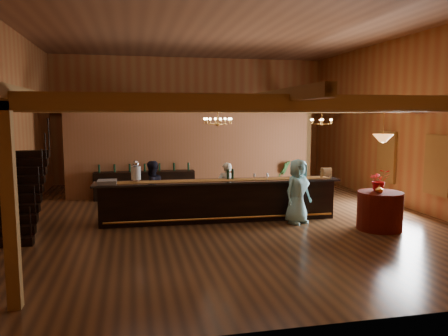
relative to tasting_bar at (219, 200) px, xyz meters
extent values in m
plane|color=brown|center=(0.28, 0.59, -0.59)|extent=(14.00, 14.00, 0.00)
plane|color=brown|center=(0.28, 0.59, 4.91)|extent=(14.00, 14.00, 0.00)
cube|color=#945C2D|center=(0.28, 7.59, 2.16)|extent=(12.00, 0.10, 5.50)
cube|color=#945C2D|center=(0.28, -6.41, 2.16)|extent=(12.00, 0.10, 5.50)
cube|color=#945C2D|center=(-5.72, 0.59, 2.16)|extent=(0.10, 14.00, 5.50)
cube|color=#945C2D|center=(6.28, 0.59, 2.16)|extent=(0.10, 14.00, 5.50)
cube|color=brown|center=(0.28, -4.91, 2.61)|extent=(11.90, 0.20, 0.28)
cube|color=brown|center=(0.28, -2.41, 2.61)|extent=(11.90, 0.20, 0.28)
cube|color=brown|center=(0.28, 0.09, 2.61)|extent=(11.90, 0.20, 0.28)
cube|color=brown|center=(0.28, 2.59, 2.61)|extent=(11.90, 0.20, 0.28)
cube|color=brown|center=(0.28, 5.09, 2.61)|extent=(11.90, 0.20, 0.28)
cube|color=brown|center=(0.28, 7.39, 2.61)|extent=(11.90, 0.20, 0.28)
cube|color=brown|center=(-4.22, 0.59, 2.75)|extent=(0.18, 13.90, 0.22)
cube|color=brown|center=(0.28, 0.59, 2.75)|extent=(0.18, 13.90, 0.22)
cube|color=brown|center=(4.78, 0.59, 2.75)|extent=(0.18, 13.90, 0.22)
cube|color=brown|center=(-4.22, 5.09, 1.01)|extent=(0.20, 0.20, 3.20)
cube|color=brown|center=(4.78, 5.09, 1.01)|extent=(0.20, 0.20, 3.20)
cube|color=brown|center=(-4.22, -4.91, 1.01)|extent=(0.20, 0.20, 3.20)
cube|color=brown|center=(-0.22, 4.09, 0.96)|extent=(9.00, 0.18, 3.10)
cube|color=white|center=(6.23, -1.01, 0.96)|extent=(0.12, 1.05, 1.75)
cube|color=white|center=(6.23, 1.59, 0.96)|extent=(0.12, 1.05, 1.75)
cube|color=black|center=(-5.17, -1.41, -0.49)|extent=(1.00, 0.28, 0.20)
cube|color=black|center=(-5.17, -1.13, -0.29)|extent=(1.00, 0.28, 0.20)
cube|color=black|center=(-5.17, -0.85, -0.09)|extent=(1.00, 0.28, 0.20)
cube|color=black|center=(-5.17, -0.57, 0.11)|extent=(1.00, 0.28, 0.20)
cube|color=black|center=(-5.17, -0.29, 0.31)|extent=(1.00, 0.28, 0.20)
cube|color=black|center=(-5.17, -0.01, 0.51)|extent=(1.00, 0.28, 0.20)
cube|color=black|center=(-5.17, 0.27, 0.71)|extent=(1.00, 0.28, 0.20)
cube|color=black|center=(-5.17, 0.55, 0.91)|extent=(1.00, 0.28, 0.20)
cube|color=black|center=(-5.17, 0.83, 1.11)|extent=(1.00, 0.28, 0.20)
cube|color=black|center=(-5.17, 1.11, 1.31)|extent=(1.00, 0.28, 0.20)
cube|color=black|center=(1.28, 6.09, -0.04)|extent=(1.20, 0.60, 1.10)
cube|color=olive|center=(-1.72, 6.09, -0.09)|extent=(1.00, 0.60, 1.00)
cube|color=black|center=(0.00, 0.00, -0.04)|extent=(6.61, 0.91, 1.10)
cube|color=black|center=(0.00, 0.00, 0.54)|extent=(6.95, 1.06, 0.05)
cube|color=maroon|center=(0.00, 0.00, 0.57)|extent=(6.50, 0.63, 0.01)
cylinder|color=#CC8935|center=(0.00, -0.44, -0.42)|extent=(6.38, 0.24, 0.05)
cylinder|color=silver|center=(-2.30, 0.12, 0.61)|extent=(0.18, 0.18, 0.08)
cylinder|color=silver|center=(-2.30, 0.12, 0.83)|extent=(0.26, 0.26, 0.36)
sphere|color=silver|center=(-2.30, 0.12, 1.08)|extent=(0.18, 0.18, 0.18)
cube|color=gray|center=(-3.06, 0.04, 0.62)|extent=(0.50, 0.50, 0.10)
cube|color=olive|center=(3.03, -0.15, 0.72)|extent=(0.06, 0.06, 0.30)
cube|color=olive|center=(3.31, -0.15, 0.72)|extent=(0.06, 0.06, 0.30)
cylinder|color=olive|center=(3.17, -0.15, 0.75)|extent=(0.24, 0.24, 0.24)
cylinder|color=black|center=(0.28, 0.13, 0.72)|extent=(0.07, 0.07, 0.30)
cylinder|color=black|center=(0.42, 0.12, 0.72)|extent=(0.07, 0.07, 0.30)
cube|color=black|center=(-1.96, 3.71, -0.09)|extent=(3.55, 0.73, 0.99)
cylinder|color=#450A03|center=(3.92, -1.83, -0.09)|extent=(1.16, 1.16, 1.00)
cylinder|color=#CC8935|center=(0.01, 0.24, 2.38)|extent=(0.02, 0.02, 0.47)
sphere|color=#CC8935|center=(0.01, 0.24, 2.14)|extent=(0.12, 0.12, 0.12)
torus|color=#CC8935|center=(0.01, 0.24, 2.24)|extent=(0.80, 0.80, 0.04)
cylinder|color=#CC8935|center=(4.20, 2.53, 2.35)|extent=(0.02, 0.02, 0.53)
sphere|color=#CC8935|center=(4.20, 2.53, 2.08)|extent=(0.12, 0.12, 0.12)
torus|color=#CC8935|center=(4.20, 2.53, 2.18)|extent=(0.80, 0.80, 0.04)
cylinder|color=#CC8935|center=(3.92, -1.83, 2.21)|extent=(0.02, 0.02, 0.80)
cone|color=orange|center=(3.92, -1.83, 1.81)|extent=(0.52, 0.52, 0.20)
imported|color=white|center=(0.39, 0.82, 0.20)|extent=(0.58, 0.38, 1.57)
imported|color=black|center=(-1.86, 0.71, 0.25)|extent=(1.03, 0.98, 1.68)
imported|color=#91E3ED|center=(2.07, -0.74, 0.31)|extent=(1.03, 0.89, 1.79)
imported|color=#2D5C27|center=(3.32, 4.01, 0.03)|extent=(0.78, 0.68, 1.23)
imported|color=red|center=(3.95, -1.71, 0.71)|extent=(0.63, 0.58, 0.58)
imported|color=#CC8935|center=(3.79, -1.98, 0.57)|extent=(0.20, 0.20, 0.32)
camera|label=1|loc=(-2.39, -11.93, 2.41)|focal=35.00mm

